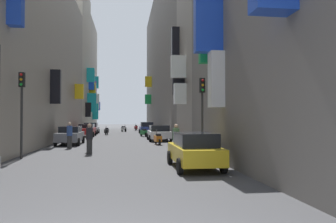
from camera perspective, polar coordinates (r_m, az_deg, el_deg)
name	(u,v)px	position (r m, az deg, el deg)	size (l,w,h in m)	color
ground_plane	(119,137)	(34.51, -8.84, -4.61)	(140.00, 140.00, 0.00)	#424244
building_left_near	(2,38)	(25.70, -27.82, 11.74)	(7.17, 38.15, 15.52)	#9E9384
building_left_mid_a	(66,61)	(49.00, -17.98, 8.67)	(7.33, 9.81, 20.86)	#BCB29E
building_left_mid_b	(77,77)	(59.54, -16.11, 6.10)	(7.00, 12.04, 19.16)	#B2A899
building_right_mid_a	(221,60)	(24.87, 9.64, 9.22)	(7.08, 6.17, 13.12)	gray
building_right_mid_b	(176,62)	(46.76, 1.44, 9.00)	(7.10, 38.01, 20.69)	slate
parked_car_grey	(70,135)	(25.85, -17.27, -4.06)	(1.83, 4.04, 1.42)	slate
parked_car_silver	(91,128)	(42.57, -13.76, -2.92)	(2.00, 4.06, 1.45)	#B7B7BC
parked_car_yellow	(195,150)	(13.07, 4.82, -6.91)	(1.84, 3.97, 1.47)	gold
parked_car_red	(87,130)	(36.52, -14.50, -3.23)	(1.90, 4.12, 1.40)	#B21E1E
parked_car_blue	(147,128)	(41.83, -3.89, -2.93)	(1.97, 4.28, 1.53)	navy
parked_car_white	(159,132)	(28.91, -1.65, -3.81)	(2.02, 4.24, 1.42)	white
scooter_orange	(158,139)	(24.67, -1.86, -4.93)	(0.55, 1.98, 1.13)	orange
scooter_red	(136,128)	(53.37, -5.81, -2.91)	(0.62, 1.87, 1.13)	red
scooter_white	(124,129)	(47.93, -8.01, -3.10)	(0.83, 1.74, 1.13)	silver
scooter_black	(107,131)	(39.65, -11.05, -3.49)	(0.52, 1.85, 1.13)	black
scooter_green	(144,132)	(35.20, -4.43, -3.80)	(0.76, 1.78, 1.13)	#287F3D
pedestrian_near_left	(89,140)	(19.73, -14.04, -4.95)	(0.52, 0.52, 1.55)	black
pedestrian_near_right	(70,135)	(22.61, -17.38, -4.14)	(0.49, 0.49, 1.77)	#373737
pedestrian_mid_street	(89,139)	(18.62, -14.02, -4.83)	(0.49, 0.49, 1.75)	#2F2F2F
pedestrian_far_away	(176,140)	(17.24, 1.47, -5.17)	(0.51, 0.51, 1.75)	#353535
traffic_light_near_corner	(22,100)	(17.67, -24.95, 1.89)	(0.26, 0.34, 4.40)	#2D2D2D
traffic_light_far_corner	(202,103)	(16.35, 6.22, 1.46)	(0.26, 0.34, 4.14)	#2D2D2D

